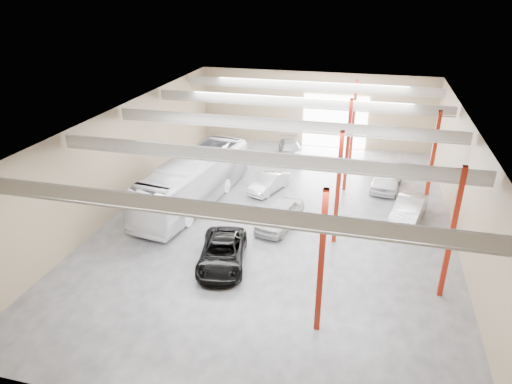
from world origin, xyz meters
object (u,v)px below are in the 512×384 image
at_px(black_sedan, 222,253).
at_px(car_row_b, 269,183).
at_px(car_right_far, 387,177).
at_px(car_right_near, 409,209).
at_px(car_row_c, 290,150).
at_px(coach_bus, 194,181).
at_px(car_row_a, 280,215).

xyz_separation_m(black_sedan, car_row_b, (0.29, 10.40, -0.07)).
bearing_deg(car_right_far, car_right_near, -67.83).
bearing_deg(car_right_far, car_row_c, 157.31).
relative_size(coach_bus, car_row_c, 2.58).
height_order(car_row_b, car_row_c, car_row_c).
distance_m(coach_bus, car_row_b, 5.84).
bearing_deg(car_row_a, car_right_near, 32.29).
distance_m(black_sedan, car_row_c, 18.11).
bearing_deg(car_row_c, coach_bus, -129.32).
relative_size(coach_bus, car_right_near, 2.57).
xyz_separation_m(car_row_a, car_row_b, (-1.91, 5.20, -0.13)).
relative_size(car_row_c, car_right_near, 1.00).
distance_m(car_row_a, car_row_c, 13.01).
xyz_separation_m(coach_bus, car_row_b, (4.67, 3.35, -1.06)).
bearing_deg(car_row_b, car_row_c, 108.06).
height_order(car_row_b, car_right_near, car_right_near).
relative_size(coach_bus, black_sedan, 2.34).
height_order(coach_bus, car_row_c, coach_bus).
bearing_deg(black_sedan, car_row_a, 55.55).
height_order(black_sedan, car_row_b, black_sedan).
bearing_deg(car_row_b, car_right_far, 38.33).
bearing_deg(car_row_b, coach_bus, -124.64).
relative_size(car_row_a, car_row_c, 0.98).
relative_size(car_row_a, car_right_far, 0.94).
height_order(coach_bus, car_row_a, coach_bus).
height_order(car_right_near, car_right_far, car_right_far).
bearing_deg(car_row_c, car_right_far, -45.24).
bearing_deg(black_sedan, car_row_b, 76.87).
xyz_separation_m(car_row_c, car_right_far, (8.38, -4.80, 0.16)).
distance_m(car_row_a, car_row_b, 5.54).
xyz_separation_m(black_sedan, car_right_far, (8.90, 13.30, 0.12)).
relative_size(car_row_b, car_right_far, 0.81).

